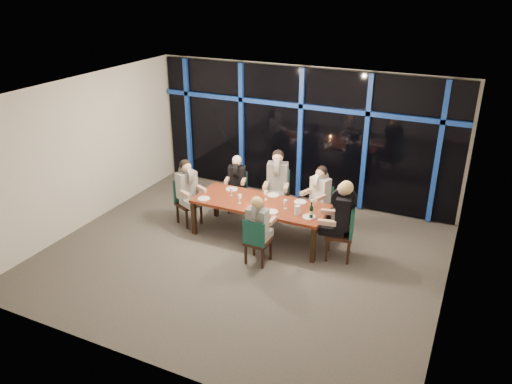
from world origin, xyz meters
TOP-DOWN VIEW (x-y plane):
  - room at (0.00, 0.00)m, footprint 7.04×7.00m
  - window_wall at (0.01, 2.93)m, footprint 6.86×0.43m
  - dining_table at (0.00, 0.80)m, footprint 2.60×1.00m
  - chair_far_left at (-0.97, 1.73)m, footprint 0.50×0.50m
  - chair_far_mid at (-0.08, 1.84)m, footprint 0.57×0.57m
  - chair_far_right at (0.91, 1.74)m, footprint 0.54×0.54m
  - chair_end_left at (-1.65, 0.74)m, footprint 0.58×0.58m
  - chair_end_right at (1.69, 0.73)m, footprint 0.56×0.56m
  - chair_near_mid at (0.35, -0.13)m, footprint 0.42×0.42m
  - diner_far_left at (-0.95, 1.66)m, footprint 0.50×0.58m
  - diner_far_mid at (-0.06, 1.75)m, footprint 0.58×0.68m
  - diner_far_right at (0.89, 1.66)m, footprint 0.56×0.62m
  - diner_end_left at (-1.58, 0.71)m, footprint 0.65×0.60m
  - diner_end_right at (1.61, 0.71)m, footprint 0.69×0.57m
  - diner_near_mid at (0.35, -0.06)m, footprint 0.44×0.56m
  - plate_far_left at (-0.79, 1.12)m, footprint 0.24×0.24m
  - plate_far_mid at (0.09, 1.21)m, footprint 0.24×0.24m
  - plate_far_right at (0.69, 1.14)m, footprint 0.24×0.24m
  - plate_end_left at (-1.07, 0.48)m, footprint 0.24×0.24m
  - plate_end_right at (1.05, 0.60)m, footprint 0.24×0.24m
  - plate_near_mid at (0.36, 0.51)m, footprint 0.24×0.24m
  - wine_bottle at (1.10, 0.58)m, footprint 0.07×0.07m
  - water_pitcher at (0.82, 0.61)m, footprint 0.11×0.10m
  - tea_light at (-0.01, 0.59)m, footprint 0.05×0.05m
  - wine_glass_a at (-0.35, 0.60)m, footprint 0.07×0.07m
  - wine_glass_b at (0.04, 0.96)m, footprint 0.07×0.07m
  - wine_glass_c at (0.53, 0.75)m, footprint 0.07×0.07m
  - wine_glass_d at (-0.65, 0.85)m, footprint 0.06×0.06m
  - wine_glass_e at (0.97, 1.03)m, footprint 0.06×0.06m

SIDE VIEW (x-z plane):
  - chair_far_left at x=-0.97m, z-range 0.05..0.91m
  - chair_near_mid at x=0.35m, z-range 0.05..0.94m
  - chair_far_right at x=0.91m, z-range 0.05..0.96m
  - chair_end_left at x=-1.65m, z-range 0.06..1.00m
  - chair_far_mid at x=-0.08m, z-range 0.06..1.07m
  - chair_end_right at x=1.69m, z-range 0.06..1.09m
  - dining_table at x=0.00m, z-range 0.31..1.06m
  - plate_far_left at x=-0.79m, z-range 0.75..0.76m
  - plate_far_mid at x=0.09m, z-range 0.75..0.76m
  - plate_far_right at x=0.69m, z-range 0.75..0.76m
  - plate_end_left at x=-1.07m, z-range 0.75..0.76m
  - plate_end_right at x=1.05m, z-range 0.75..0.76m
  - plate_near_mid at x=0.36m, z-range 0.75..0.76m
  - tea_light at x=-0.01m, z-range 0.75..0.78m
  - diner_far_left at x=-0.95m, z-range 0.41..1.24m
  - water_pitcher at x=0.82m, z-range 0.75..0.93m
  - diner_near_mid at x=0.35m, z-range 0.42..1.29m
  - wine_glass_e at x=0.97m, z-range 0.79..0.94m
  - wine_glass_d at x=-0.65m, z-range 0.79..0.94m
  - diner_far_right at x=0.89m, z-range 0.43..1.31m
  - wine_bottle at x=1.10m, z-range 0.71..1.03m
  - wine_glass_c at x=0.53m, z-range 0.79..0.97m
  - wine_glass_a at x=-0.35m, z-range 0.79..0.97m
  - wine_glass_b at x=0.04m, z-range 0.79..0.98m
  - diner_end_left at x=-1.58m, z-range 0.44..1.36m
  - diner_far_mid at x=-0.06m, z-range 0.47..1.46m
  - diner_end_right at x=1.61m, z-range 0.48..1.49m
  - window_wall at x=0.01m, z-range 0.08..3.02m
  - room at x=0.00m, z-range 0.51..3.53m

